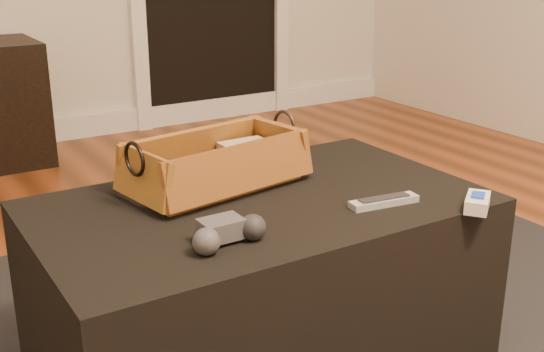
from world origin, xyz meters
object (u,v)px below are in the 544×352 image
tv_remote (213,179)px  silver_remote (384,201)px  game_controller (227,232)px  cream_gadget (477,202)px  ottoman (260,284)px  wicker_basket (216,166)px

tv_remote → silver_remote: (0.28, -0.28, -0.02)m
game_controller → cream_gadget: game_controller is taller
tv_remote → cream_gadget: bearing=-58.9°
game_controller → cream_gadget: size_ratio=1.60×
silver_remote → ottoman: bearing=142.2°
wicker_basket → game_controller: wicker_basket is taller
tv_remote → wicker_basket: bearing=30.9°
game_controller → silver_remote: 0.40m
ottoman → silver_remote: 0.35m
tv_remote → ottoman: bearing=-78.1°
wicker_basket → silver_remote: 0.40m
silver_remote → cream_gadget: (0.16, -0.13, 0.01)m
wicker_basket → cream_gadget: wicker_basket is taller
wicker_basket → game_controller: 0.33m
wicker_basket → cream_gadget: 0.60m
ottoman → silver_remote: (0.22, -0.17, 0.22)m
game_controller → ottoman: bearing=44.3°
tv_remote → wicker_basket: wicker_basket is taller
wicker_basket → tv_remote: bearing=-133.5°
ottoman → wicker_basket: bearing=106.8°
tv_remote → cream_gadget: 0.60m
wicker_basket → game_controller: bearing=-114.1°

